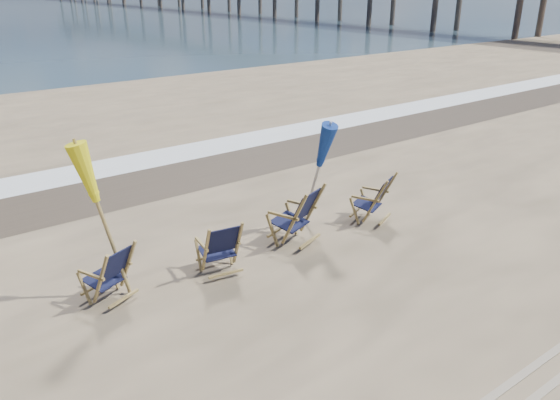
% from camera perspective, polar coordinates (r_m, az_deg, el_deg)
% --- Properties ---
extents(surf_foam, '(200.00, 1.40, 0.01)m').
position_cam_1_polar(surf_foam, '(14.61, -14.48, 3.95)').
color(surf_foam, silver).
rests_on(surf_foam, ground).
extents(wet_sand_strip, '(200.00, 2.60, 0.00)m').
position_cam_1_polar(wet_sand_strip, '(13.30, -11.94, 2.39)').
color(wet_sand_strip, '#42362A').
rests_on(wet_sand_strip, ground).
extents(beach_chair_0, '(0.82, 0.86, 0.94)m').
position_cam_1_polar(beach_chair_0, '(8.35, -15.55, -6.68)').
color(beach_chair_0, black).
rests_on(beach_chair_0, ground).
extents(beach_chair_1, '(0.71, 0.78, 0.96)m').
position_cam_1_polar(beach_chair_1, '(8.66, -4.39, -4.74)').
color(beach_chair_1, black).
rests_on(beach_chair_1, ground).
extents(beach_chair_2, '(0.95, 1.00, 1.12)m').
position_cam_1_polar(beach_chair_2, '(9.72, 3.44, -1.08)').
color(beach_chair_2, black).
rests_on(beach_chair_2, ground).
extents(beach_chair_3, '(0.87, 0.91, 0.99)m').
position_cam_1_polar(beach_chair_3, '(10.79, 10.91, 0.59)').
color(beach_chair_3, black).
rests_on(beach_chair_3, ground).
extents(umbrella_yellow, '(0.30, 0.30, 2.39)m').
position_cam_1_polar(umbrella_yellow, '(7.83, -18.27, 2.09)').
color(umbrella_yellow, '#9C8146').
rests_on(umbrella_yellow, ground).
extents(umbrella_blue, '(0.30, 0.30, 2.17)m').
position_cam_1_polar(umbrella_blue, '(9.84, 3.79, 5.93)').
color(umbrella_blue, '#A5A5AD').
rests_on(umbrella_blue, ground).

